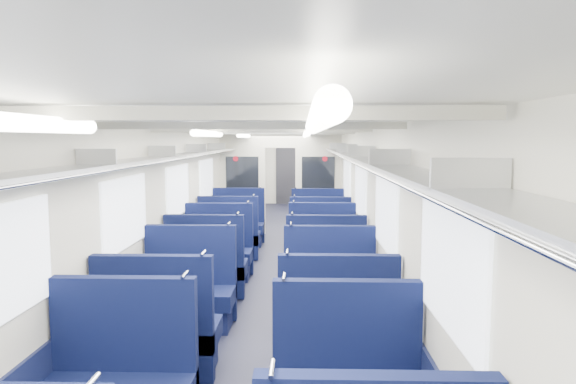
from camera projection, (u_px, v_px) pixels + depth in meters
floor at (272, 272)px, 8.38m from camera, size 2.80×18.00×0.01m
ceiling at (271, 130)px, 8.14m from camera, size 2.80×18.00×0.01m
wall_left at (186, 202)px, 8.30m from camera, size 0.02×18.00×2.35m
dado_left at (188, 251)px, 8.38m from camera, size 0.03×17.90×0.70m
wall_right at (357, 202)px, 8.22m from camera, size 0.02×18.00×2.35m
dado_right at (356, 252)px, 8.31m from camera, size 0.03×17.90×0.70m
wall_far at (287, 169)px, 17.21m from camera, size 2.80×0.02×2.35m
luggage_rack_left at (197, 153)px, 8.21m from camera, size 0.36×17.40×0.18m
luggage_rack_right at (346, 153)px, 8.14m from camera, size 0.36×17.40×0.18m
windows at (269, 190)px, 7.78m from camera, size 2.78×15.60×0.75m
ceiling_fittings at (270, 133)px, 7.88m from camera, size 2.70×16.06×0.11m
end_door at (287, 175)px, 17.17m from camera, size 0.75×0.06×2.00m
bulkhead at (280, 181)px, 11.69m from camera, size 2.80×0.10×2.35m
seat_8 at (159, 337)px, 4.70m from camera, size 1.09×0.60×1.21m
seat_9 at (337, 336)px, 4.72m from camera, size 1.09×0.60×1.21m
seat_10 at (189, 295)px, 5.96m from camera, size 1.09×0.60×1.21m
seat_11 at (330, 296)px, 5.92m from camera, size 1.09×0.60×1.21m
seat_12 at (207, 270)px, 7.08m from camera, size 1.09×0.60×1.21m
seat_13 at (325, 271)px, 7.05m from camera, size 1.09×0.60×1.21m
seat_14 at (218, 255)px, 8.04m from camera, size 1.09×0.60×1.21m
seat_15 at (322, 254)px, 8.09m from camera, size 1.09×0.60×1.21m
seat_16 at (229, 239)px, 9.30m from camera, size 1.09×0.60×1.21m
seat_17 at (320, 240)px, 9.19m from camera, size 1.09×0.60×1.21m
seat_18 at (238, 227)px, 10.53m from camera, size 1.09×0.60×1.21m
seat_19 at (318, 228)px, 10.40m from camera, size 1.09×0.60×1.21m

